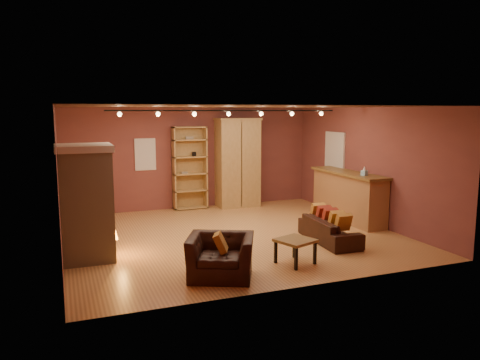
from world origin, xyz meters
name	(u,v)px	position (x,y,z in m)	size (l,w,h in m)	color
floor	(232,235)	(0.00, 0.00, 0.00)	(7.00, 7.00, 0.00)	#AF763E
ceiling	(232,107)	(0.00, 0.00, 2.80)	(7.00, 7.00, 0.00)	#55331A
back_wall	(192,158)	(0.00, 3.25, 1.40)	(7.00, 0.02, 2.80)	brown
left_wall	(59,181)	(-3.50, 0.00, 1.40)	(0.02, 6.50, 2.80)	brown
right_wall	(367,165)	(3.50, 0.00, 1.40)	(0.02, 6.50, 2.80)	brown
fireplace	(87,203)	(-3.04, -0.60, 1.06)	(1.01, 0.98, 2.12)	tan
back_window	(145,154)	(-1.30, 3.23, 1.55)	(0.56, 0.04, 0.86)	silver
bookcase	(189,167)	(-0.11, 3.13, 1.16)	(0.94, 0.36, 2.29)	tan
armoire	(238,162)	(1.25, 2.93, 1.26)	(1.23, 0.70, 2.51)	tan
bar_counter	(348,196)	(3.20, 0.31, 0.62)	(0.67, 2.55, 1.22)	#A97A4D
tissue_box	(364,172)	(3.15, -0.38, 1.31)	(0.16, 0.16, 0.23)	#94D0ED
right_window	(335,151)	(3.47, 1.40, 1.65)	(0.05, 0.90, 1.00)	silver
loveseat	(330,225)	(1.72, -1.22, 0.35)	(0.61, 1.72, 0.73)	black
armchair	(221,249)	(-1.07, -2.36, 0.47)	(1.25, 1.07, 0.93)	black
coffee_table	(295,243)	(0.39, -2.21, 0.38)	(0.76, 0.76, 0.45)	brown
track_rail	(229,112)	(0.00, 0.20, 2.68)	(5.20, 0.09, 0.13)	black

